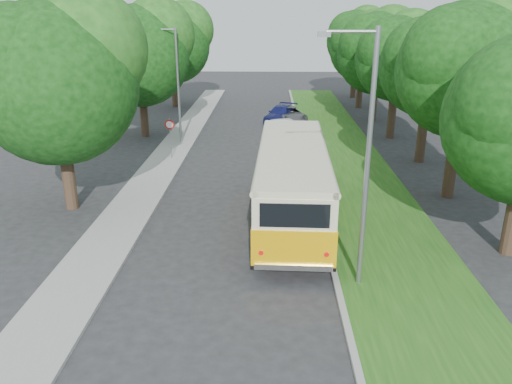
{
  "coord_description": "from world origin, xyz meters",
  "views": [
    {
      "loc": [
        1.39,
        -16.75,
        8.33
      ],
      "look_at": [
        0.86,
        2.21,
        1.5
      ],
      "focal_mm": 35.0,
      "sensor_mm": 36.0,
      "label": 1
    }
  ],
  "objects_px": {
    "vintage_bus": "(292,184)",
    "car_white": "(284,129)",
    "lamppost_far": "(176,82)",
    "car_blue": "(281,114)",
    "car_grey": "(290,114)",
    "car_silver": "(292,167)",
    "lamppost_near": "(365,156)"
  },
  "relations": [
    {
      "from": "vintage_bus",
      "to": "car_white",
      "type": "bearing_deg",
      "value": 91.48
    },
    {
      "from": "lamppost_near",
      "to": "car_silver",
      "type": "bearing_deg",
      "value": 98.83
    },
    {
      "from": "lamppost_near",
      "to": "car_blue",
      "type": "bearing_deg",
      "value": 94.27
    },
    {
      "from": "lamppost_near",
      "to": "vintage_bus",
      "type": "distance_m",
      "value": 6.31
    },
    {
      "from": "vintage_bus",
      "to": "car_grey",
      "type": "relative_size",
      "value": 2.51
    },
    {
      "from": "lamppost_far",
      "to": "car_blue",
      "type": "distance_m",
      "value": 10.66
    },
    {
      "from": "lamppost_near",
      "to": "car_silver",
      "type": "relative_size",
      "value": 1.78
    },
    {
      "from": "car_white",
      "to": "lamppost_far",
      "type": "bearing_deg",
      "value": 175.52
    },
    {
      "from": "lamppost_near",
      "to": "vintage_bus",
      "type": "xyz_separation_m",
      "value": [
        -1.86,
        5.37,
        -2.74
      ]
    },
    {
      "from": "vintage_bus",
      "to": "car_grey",
      "type": "xyz_separation_m",
      "value": [
        0.65,
        20.37,
        -1.02
      ]
    },
    {
      "from": "vintage_bus",
      "to": "car_blue",
      "type": "height_order",
      "value": "vintage_bus"
    },
    {
      "from": "vintage_bus",
      "to": "car_grey",
      "type": "distance_m",
      "value": 20.41
    },
    {
      "from": "car_blue",
      "to": "car_grey",
      "type": "relative_size",
      "value": 1.0
    },
    {
      "from": "vintage_bus",
      "to": "car_white",
      "type": "xyz_separation_m",
      "value": [
        0.07,
        14.91,
        -1.01
      ]
    },
    {
      "from": "lamppost_near",
      "to": "lamppost_far",
      "type": "relative_size",
      "value": 1.07
    },
    {
      "from": "car_silver",
      "to": "car_grey",
      "type": "xyz_separation_m",
      "value": [
        0.44,
        15.16,
        -0.16
      ]
    },
    {
      "from": "car_white",
      "to": "car_silver",
      "type": "bearing_deg",
      "value": -107.68
    },
    {
      "from": "car_silver",
      "to": "lamppost_far",
      "type": "bearing_deg",
      "value": 136.19
    },
    {
      "from": "lamppost_near",
      "to": "car_blue",
      "type": "relative_size",
      "value": 1.82
    },
    {
      "from": "lamppost_near",
      "to": "car_blue",
      "type": "xyz_separation_m",
      "value": [
        -1.92,
        25.77,
        -3.73
      ]
    },
    {
      "from": "lamppost_far",
      "to": "car_white",
      "type": "bearing_deg",
      "value": 14.06
    },
    {
      "from": "vintage_bus",
      "to": "car_grey",
      "type": "height_order",
      "value": "vintage_bus"
    },
    {
      "from": "lamppost_far",
      "to": "car_white",
      "type": "xyz_separation_m",
      "value": [
        7.12,
        1.78,
        -3.49
      ]
    },
    {
      "from": "car_white",
      "to": "car_grey",
      "type": "relative_size",
      "value": 0.86
    },
    {
      "from": "lamppost_far",
      "to": "car_silver",
      "type": "bearing_deg",
      "value": -47.47
    },
    {
      "from": "car_silver",
      "to": "car_white",
      "type": "xyz_separation_m",
      "value": [
        -0.14,
        9.7,
        -0.14
      ]
    },
    {
      "from": "car_grey",
      "to": "car_white",
      "type": "bearing_deg",
      "value": -110.5
    },
    {
      "from": "lamppost_far",
      "to": "lamppost_near",
      "type": "bearing_deg",
      "value": -64.29
    },
    {
      "from": "lamppost_near",
      "to": "car_grey",
      "type": "height_order",
      "value": "lamppost_near"
    },
    {
      "from": "lamppost_far",
      "to": "car_silver",
      "type": "height_order",
      "value": "lamppost_far"
    },
    {
      "from": "car_silver",
      "to": "car_grey",
      "type": "distance_m",
      "value": 15.17
    },
    {
      "from": "lamppost_near",
      "to": "car_silver",
      "type": "height_order",
      "value": "lamppost_near"
    }
  ]
}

